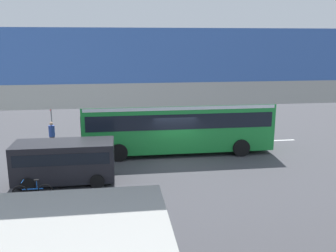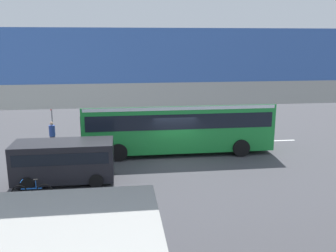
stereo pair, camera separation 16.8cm
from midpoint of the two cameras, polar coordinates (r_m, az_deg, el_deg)
name	(u,v)px [view 1 (the left image)]	position (r m, az deg, el deg)	size (l,w,h in m)	color
ground	(175,157)	(22.21, 0.81, -4.86)	(80.00, 80.00, 0.00)	#424247
city_bus	(178,123)	(22.70, 1.33, 0.47)	(11.54, 2.85, 3.15)	#1E8C38
parked_van	(65,159)	(18.75, -15.99, -5.01)	(4.80, 2.17, 2.05)	black
bicycle_blue	(33,192)	(17.38, -20.47, -9.63)	(1.77, 0.44, 0.96)	black
pedestrian	(52,136)	(24.81, -17.72, -1.44)	(0.38, 0.38, 1.79)	#2D2D38
traffic_sign	(51,114)	(26.65, -17.83, 1.74)	(0.08, 0.60, 2.80)	slate
lane_dash_leftmost	(281,140)	(27.06, 16.89, -2.13)	(2.00, 0.20, 0.01)	silver
lane_dash_left	(226,142)	(25.67, 8.74, -2.52)	(2.00, 0.20, 0.01)	silver
lane_dash_centre	(168,145)	(24.85, -0.15, -2.89)	(2.00, 0.20, 0.01)	silver
lane_dash_right	(108,147)	(24.66, -9.42, -3.20)	(2.00, 0.20, 0.01)	silver
lane_dash_rightmost	(46,149)	(25.11, -18.59, -3.42)	(2.00, 0.20, 0.01)	silver
pedestrian_overpass	(248,105)	(9.52, 11.84, 3.15)	(25.32, 2.60, 7.09)	#9E9E99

